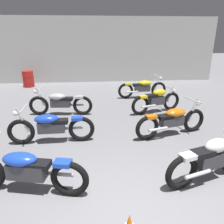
{
  "coord_description": "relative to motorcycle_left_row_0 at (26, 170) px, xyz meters",
  "views": [
    {
      "loc": [
        -0.52,
        -2.29,
        2.62
      ],
      "look_at": [
        0.0,
        3.46,
        0.55
      ],
      "focal_mm": 34.51,
      "sensor_mm": 36.0,
      "label": 1
    }
  ],
  "objects": [
    {
      "name": "oil_drum",
      "position": [
        -2.23,
        8.42,
        -0.03
      ],
      "size": [
        0.59,
        0.59,
        0.85
      ],
      "color": "red",
      "rests_on": "ground"
    },
    {
      "name": "back_wall",
      "position": [
        1.7,
        9.53,
        1.35
      ],
      "size": [
        13.3,
        0.24,
        3.6
      ],
      "primitive_type": "cube",
      "color": "#B2B2AD",
      "rests_on": "ground"
    },
    {
      "name": "motorcycle_right_row_2",
      "position": [
        3.41,
        3.88,
        0.01
      ],
      "size": [
        1.91,
        0.75,
        0.88
      ],
      "color": "black",
      "rests_on": "ground"
    },
    {
      "name": "motorcycle_left_row_2",
      "position": [
        0.05,
        3.91,
        0.0
      ],
      "size": [
        2.17,
        0.68,
        0.97
      ],
      "color": "black",
      "rests_on": "ground"
    },
    {
      "name": "motorcycle_right_row_1",
      "position": [
        3.3,
        1.99,
        0.0
      ],
      "size": [
        2.12,
        0.86,
        0.97
      ],
      "color": "black",
      "rests_on": "ground"
    },
    {
      "name": "motorcycle_left_row_0",
      "position": [
        0.0,
        0.0,
        0.0
      ],
      "size": [
        2.14,
        0.75,
        0.97
      ],
      "color": "black",
      "rests_on": "ground"
    },
    {
      "name": "motorcycle_left_row_1",
      "position": [
        0.09,
        1.86,
        0.0
      ],
      "size": [
        2.17,
        0.68,
        0.97
      ],
      "color": "black",
      "rests_on": "ground"
    },
    {
      "name": "motorcycle_right_row_3",
      "position": [
        3.35,
        5.81,
        0.0
      ],
      "size": [
        2.17,
        0.68,
        0.97
      ],
      "color": "black",
      "rests_on": "ground"
    },
    {
      "name": "motorcycle_right_row_0",
      "position": [
        3.33,
        0.04,
        0.01
      ],
      "size": [
        1.91,
        0.75,
        0.88
      ],
      "color": "black",
      "rests_on": "ground"
    }
  ]
}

